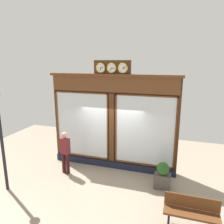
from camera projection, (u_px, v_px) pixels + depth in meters
ground_plane at (83, 211)px, 6.31m from camera, size 14.00×14.00×0.00m
shop_facade at (113, 122)px, 8.58m from camera, size 5.19×0.42×4.33m
pedestrian at (65, 151)px, 8.27m from camera, size 0.40×0.29×1.69m
street_lamp at (0, 126)px, 6.91m from camera, size 0.28×0.28×3.39m
planter_box at (162, 181)px, 7.43m from camera, size 0.56×0.36×0.52m
planter_shrub at (163, 169)px, 7.32m from camera, size 0.43×0.43×0.43m
street_bench at (191, 210)px, 5.58m from camera, size 1.40×0.40×0.87m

